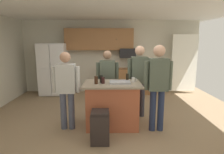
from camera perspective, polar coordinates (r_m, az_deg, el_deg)
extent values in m
plane|color=#937A5B|center=(4.61, -0.17, -13.00)|extent=(7.04, 7.04, 0.00)
plane|color=white|center=(4.29, -0.19, 20.73)|extent=(7.04, 7.04, 0.00)
cube|color=beige|center=(7.05, -0.46, 6.14)|extent=(6.40, 0.10, 2.60)
cube|color=white|center=(7.17, 20.87, 3.93)|extent=(0.90, 0.06, 2.00)
cube|color=#936038|center=(6.83, -3.88, 11.23)|extent=(2.40, 0.35, 0.75)
sphere|color=#4C3823|center=(6.64, 1.32, 11.27)|extent=(0.04, 0.04, 0.04)
cube|color=#936038|center=(6.88, 4.57, -1.16)|extent=(1.80, 0.60, 0.90)
sphere|color=#4C3823|center=(6.63, 8.71, -1.69)|extent=(0.04, 0.04, 0.04)
cube|color=white|center=(6.97, -17.12, 2.28)|extent=(0.93, 0.70, 1.79)
cube|color=white|center=(6.69, -19.90, 1.79)|extent=(0.44, 0.04, 1.71)
cube|color=white|center=(6.55, -16.06, 1.83)|extent=(0.44, 0.04, 1.71)
cylinder|color=#B2B2B7|center=(6.58, -18.12, 2.54)|extent=(0.02, 0.02, 0.35)
cube|color=black|center=(6.77, 4.68, 7.20)|extent=(0.56, 0.40, 0.32)
cube|color=#AD5638|center=(4.18, 0.06, -8.63)|extent=(1.09, 0.70, 0.94)
cube|color=gray|center=(4.05, 0.07, -2.09)|extent=(1.23, 0.84, 0.04)
cylinder|color=#383842|center=(4.77, 6.97, -6.81)|extent=(0.13, 0.13, 0.85)
cylinder|color=#383842|center=(4.79, 9.00, -6.77)|extent=(0.13, 0.13, 0.85)
cube|color=#4C5647|center=(4.61, 8.23, 2.09)|extent=(0.38, 0.22, 0.64)
sphere|color=tan|center=(4.57, 8.38, 7.86)|extent=(0.23, 0.23, 0.23)
cylinder|color=#4C5647|center=(4.58, 5.25, 1.87)|extent=(0.09, 0.09, 0.57)
cylinder|color=#4C5647|center=(4.66, 11.14, 1.86)|extent=(0.09, 0.09, 0.57)
cylinder|color=#232D4C|center=(4.08, 12.12, -9.85)|extent=(0.13, 0.13, 0.87)
cylinder|color=#232D4C|center=(4.12, 14.46, -9.75)|extent=(0.13, 0.13, 0.87)
cube|color=#4C5647|center=(3.91, 13.76, 0.70)|extent=(0.38, 0.22, 0.65)
sphere|color=tan|center=(3.86, 14.07, 7.63)|extent=(0.23, 0.23, 0.23)
cylinder|color=#4C5647|center=(3.86, 10.30, 0.44)|extent=(0.09, 0.09, 0.59)
cylinder|color=#4C5647|center=(3.98, 17.10, 0.45)|extent=(0.09, 0.09, 0.59)
cylinder|color=#4C5166|center=(4.93, -2.36, -6.51)|extent=(0.13, 0.13, 0.79)
cylinder|color=#4C5166|center=(4.93, -0.37, -6.51)|extent=(0.13, 0.13, 0.79)
cube|color=#4C5647|center=(4.77, -1.41, 1.46)|extent=(0.38, 0.22, 0.59)
sphere|color=#8C664C|center=(4.72, -1.43, 6.66)|extent=(0.21, 0.21, 0.21)
cylinder|color=#4C5647|center=(4.78, -4.28, 1.21)|extent=(0.09, 0.09, 0.53)
cylinder|color=#4C5647|center=(4.78, 1.48, 1.22)|extent=(0.09, 0.09, 0.53)
cylinder|color=#4C5166|center=(4.21, -14.39, -9.84)|extent=(0.13, 0.13, 0.80)
cylinder|color=#4C5166|center=(4.17, -12.09, -9.92)|extent=(0.13, 0.13, 0.80)
cube|color=#B7B7B2|center=(4.00, -13.66, -0.45)|extent=(0.38, 0.22, 0.60)
sphere|color=tan|center=(3.94, -13.94, 5.80)|extent=(0.22, 0.22, 0.22)
cylinder|color=#B7B7B2|center=(4.07, -16.95, -0.73)|extent=(0.09, 0.09, 0.54)
cylinder|color=#B7B7B2|center=(3.96, -10.26, -0.73)|extent=(0.09, 0.09, 0.54)
cylinder|color=black|center=(4.09, -3.28, -0.56)|extent=(0.07, 0.07, 0.16)
cylinder|color=black|center=(3.94, -4.81, -0.95)|extent=(0.07, 0.07, 0.16)
cylinder|color=white|center=(4.15, 6.44, -0.85)|extent=(0.08, 0.08, 0.10)
torus|color=white|center=(4.16, 7.19, -0.78)|extent=(0.06, 0.01, 0.06)
cylinder|color=black|center=(3.99, -2.74, -1.00)|extent=(0.07, 0.07, 0.14)
cylinder|color=black|center=(4.25, 4.64, -0.10)|extent=(0.06, 0.06, 0.17)
cube|color=#B7B7BC|center=(4.02, 2.39, -1.75)|extent=(0.44, 0.30, 0.02)
cube|color=#A8A8AD|center=(4.01, 2.39, -1.47)|extent=(0.44, 0.30, 0.02)
cube|color=black|center=(3.61, -3.58, -15.17)|extent=(0.34, 0.34, 0.55)
cube|color=black|center=(3.49, -3.64, -10.66)|extent=(0.32, 0.32, 0.06)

